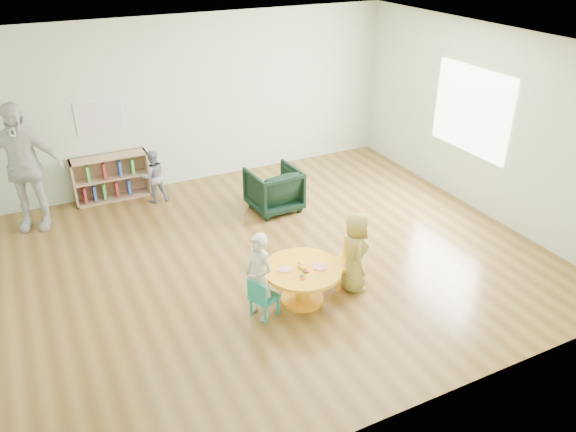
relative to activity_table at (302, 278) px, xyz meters
The scene contains 11 objects.
room 1.89m from the activity_table, 82.47° to the left, with size 7.10×7.00×2.80m.
activity_table is the anchor object (origin of this frame).
kid_chair_left 0.57m from the activity_table, behind, with size 0.36×0.36×0.51m.
kid_chair_right 0.65m from the activity_table, ahead, with size 0.32×0.32×0.59m.
bookshelf 4.18m from the activity_table, 110.87° to the left, with size 1.20×0.30×0.75m.
alphabet_poster 4.41m from the activity_table, 110.10° to the left, with size 0.74×0.01×0.54m.
armchair 2.47m from the activity_table, 72.76° to the left, with size 0.74×0.76×0.69m, color black.
child_left 0.61m from the activity_table, behind, with size 0.39×0.26×1.07m, color silver.
child_right 0.73m from the activity_table, ahead, with size 0.50×0.33×1.03m, color yellow.
toddler 3.58m from the activity_table, 104.17° to the left, with size 0.43×0.33×0.88m, color #1A2642.
adult_caretaker 4.42m from the activity_table, 128.30° to the left, with size 1.12×0.47×1.91m, color beige.
Camera 1 is at (-2.74, -5.92, 4.07)m, focal length 35.00 mm.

